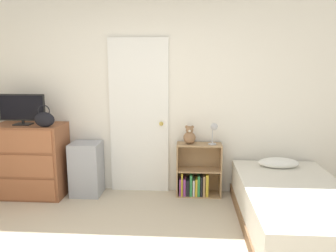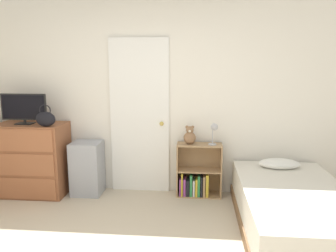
% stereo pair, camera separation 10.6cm
% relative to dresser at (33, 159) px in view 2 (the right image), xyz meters
% --- Properties ---
extents(wall_back, '(10.00, 0.06, 2.55)m').
position_rel_dresser_xyz_m(wall_back, '(1.52, 0.31, 0.80)').
color(wall_back, white).
rests_on(wall_back, ground_plane).
extents(door_closed, '(0.79, 0.09, 2.06)m').
position_rel_dresser_xyz_m(door_closed, '(1.41, 0.25, 0.55)').
color(door_closed, white).
rests_on(door_closed, ground_plane).
extents(dresser, '(0.89, 0.51, 0.96)m').
position_rel_dresser_xyz_m(dresser, '(0.00, 0.00, 0.00)').
color(dresser, brown).
rests_on(dresser, ground_plane).
extents(tv, '(0.60, 0.16, 0.39)m').
position_rel_dresser_xyz_m(tv, '(-0.05, -0.03, 0.69)').
color(tv, black).
rests_on(tv, dresser).
extents(handbag, '(0.25, 0.10, 0.28)m').
position_rel_dresser_xyz_m(handbag, '(0.30, -0.17, 0.58)').
color(handbag, black).
rests_on(handbag, dresser).
extents(storage_bin, '(0.39, 0.37, 0.71)m').
position_rel_dresser_xyz_m(storage_bin, '(0.72, 0.07, -0.13)').
color(storage_bin, '#999EA8').
rests_on(storage_bin, ground_plane).
extents(bookshelf, '(0.59, 0.25, 0.70)m').
position_rel_dresser_xyz_m(bookshelf, '(2.19, 0.13, -0.22)').
color(bookshelf, tan).
rests_on(bookshelf, ground_plane).
extents(teddy_bear, '(0.16, 0.16, 0.24)m').
position_rel_dresser_xyz_m(teddy_bear, '(2.08, 0.13, 0.33)').
color(teddy_bear, '#8C6647').
rests_on(teddy_bear, bookshelf).
extents(desk_lamp, '(0.12, 0.11, 0.29)m').
position_rel_dresser_xyz_m(desk_lamp, '(2.39, 0.09, 0.43)').
color(desk_lamp, '#B2B2B7').
rests_on(desk_lamp, bookshelf).
extents(bed, '(1.11, 2.00, 0.57)m').
position_rel_dresser_xyz_m(bed, '(3.20, -0.73, -0.25)').
color(bed, brown).
rests_on(bed, ground_plane).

